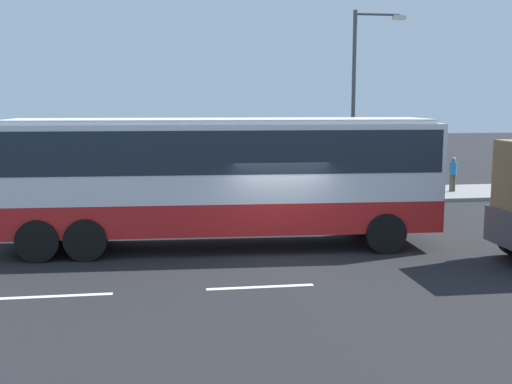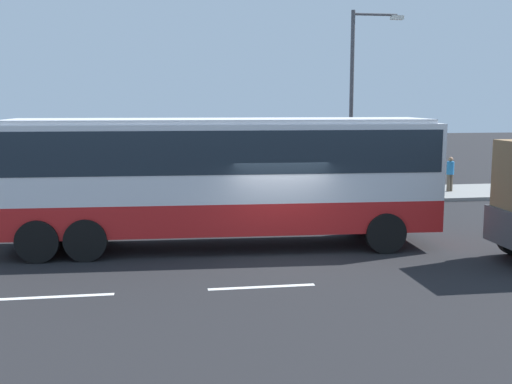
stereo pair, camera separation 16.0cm
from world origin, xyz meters
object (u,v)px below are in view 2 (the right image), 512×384
object	(u,v)px
car_black_sedan	(32,207)
pedestrian_near_curb	(429,172)
coach_bus	(221,168)
pedestrian_at_crossing	(450,172)
street_lamp	(357,92)

from	to	relation	value
car_black_sedan	pedestrian_near_curb	size ratio (longest dim) A/B	2.71
coach_bus	pedestrian_near_curb	world-z (taller)	coach_bus
car_black_sedan	pedestrian_at_crossing	bearing A→B (deg)	19.60
pedestrian_at_crossing	pedestrian_near_curb	bearing A→B (deg)	-96.39
pedestrian_near_curb	pedestrian_at_crossing	bearing A→B (deg)	-51.04
pedestrian_at_crossing	coach_bus	bearing A→B (deg)	-70.52
coach_bus	pedestrian_near_curb	xyz separation A→B (m)	(9.91, 8.16, -1.18)
car_black_sedan	pedestrian_at_crossing	size ratio (longest dim) A/B	2.80
car_black_sedan	pedestrian_at_crossing	world-z (taller)	pedestrian_at_crossing
coach_bus	pedestrian_at_crossing	bearing A→B (deg)	40.17
street_lamp	pedestrian_at_crossing	bearing A→B (deg)	16.49
pedestrian_near_curb	coach_bus	bearing A→B (deg)	156.94
coach_bus	pedestrian_near_curb	bearing A→B (deg)	42.29
pedestrian_at_crossing	car_black_sedan	bearing A→B (deg)	-90.83
pedestrian_at_crossing	street_lamp	size ratio (longest dim) A/B	0.20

